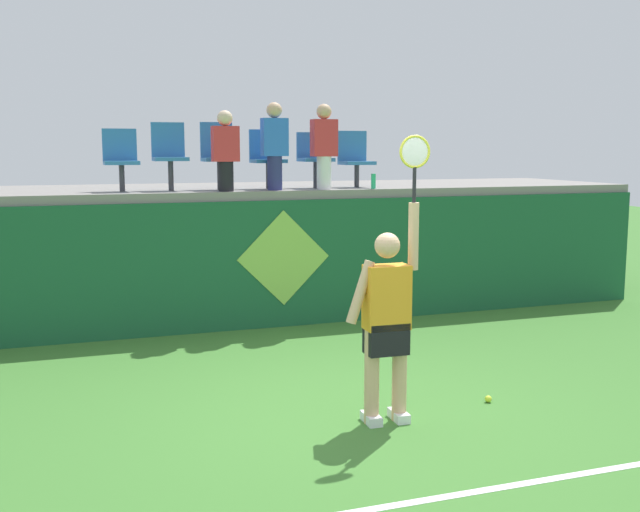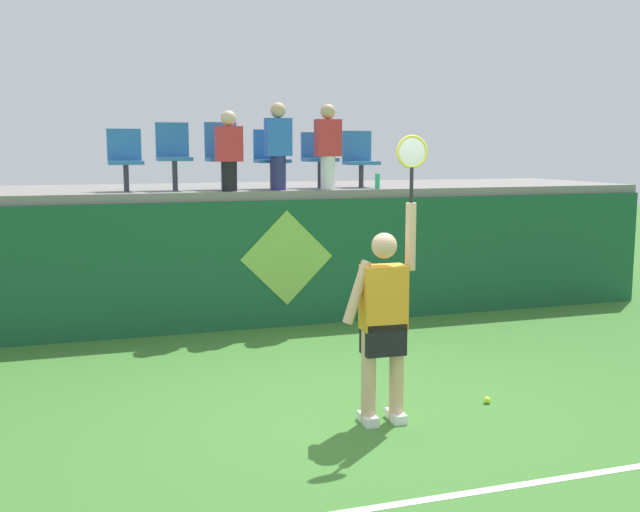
% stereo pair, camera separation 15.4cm
% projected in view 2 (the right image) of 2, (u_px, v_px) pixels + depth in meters
% --- Properties ---
extents(ground_plane, '(40.00, 40.00, 0.00)m').
position_uv_depth(ground_plane, '(354.00, 415.00, 6.79)').
color(ground_plane, '#3D752D').
extents(court_back_wall, '(11.96, 0.20, 1.70)m').
position_uv_depth(court_back_wall, '(259.00, 264.00, 10.05)').
color(court_back_wall, '#195633').
rests_on(court_back_wall, ground_plane).
extents(spectator_platform, '(11.96, 2.73, 0.12)m').
position_uv_depth(spectator_platform, '(238.00, 191.00, 11.16)').
color(spectator_platform, gray).
rests_on(spectator_platform, court_back_wall).
extents(court_baseline_stripe, '(10.77, 0.08, 0.01)m').
position_uv_depth(court_baseline_stripe, '(440.00, 497.00, 5.19)').
color(court_baseline_stripe, white).
rests_on(court_baseline_stripe, ground_plane).
extents(tennis_player, '(0.75, 0.27, 2.49)m').
position_uv_depth(tennis_player, '(384.00, 317.00, 6.50)').
color(tennis_player, white).
rests_on(tennis_player, ground_plane).
extents(tennis_ball, '(0.07, 0.07, 0.07)m').
position_uv_depth(tennis_ball, '(487.00, 400.00, 7.11)').
color(tennis_ball, '#D1E533').
rests_on(tennis_ball, ground_plane).
extents(water_bottle, '(0.07, 0.07, 0.21)m').
position_uv_depth(water_bottle, '(377.00, 181.00, 10.48)').
color(water_bottle, '#26B272').
rests_on(water_bottle, spectator_platform).
extents(stadium_chair_0, '(0.44, 0.42, 0.82)m').
position_uv_depth(stadium_chair_0, '(125.00, 157.00, 9.90)').
color(stadium_chair_0, '#38383D').
rests_on(stadium_chair_0, spectator_platform).
extents(stadium_chair_1, '(0.44, 0.42, 0.90)m').
position_uv_depth(stadium_chair_1, '(174.00, 152.00, 10.09)').
color(stadium_chair_1, '#38383D').
rests_on(stadium_chair_1, spectator_platform).
extents(stadium_chair_2, '(0.44, 0.42, 0.91)m').
position_uv_depth(stadium_chair_2, '(222.00, 153.00, 10.30)').
color(stadium_chair_2, '#38383D').
rests_on(stadium_chair_2, spectator_platform).
extents(stadium_chair_3, '(0.44, 0.42, 0.82)m').
position_uv_depth(stadium_chair_3, '(271.00, 156.00, 10.50)').
color(stadium_chair_3, '#38383D').
rests_on(stadium_chair_3, spectator_platform).
extents(stadium_chair_4, '(0.44, 0.42, 0.78)m').
position_uv_depth(stadium_chair_4, '(318.00, 156.00, 10.71)').
color(stadium_chair_4, '#38383D').
rests_on(stadium_chair_4, spectator_platform).
extents(stadium_chair_5, '(0.44, 0.42, 0.81)m').
position_uv_depth(stadium_chair_5, '(359.00, 157.00, 10.91)').
color(stadium_chair_5, '#38383D').
rests_on(stadium_chair_5, spectator_platform).
extents(spectator_0, '(0.34, 0.20, 1.05)m').
position_uv_depth(spectator_0, '(229.00, 149.00, 9.84)').
color(spectator_0, black).
rests_on(spectator_0, spectator_platform).
extents(spectator_1, '(0.34, 0.21, 1.15)m').
position_uv_depth(spectator_1, '(328.00, 145.00, 10.30)').
color(spectator_1, white).
rests_on(spectator_1, spectator_platform).
extents(spectator_2, '(0.34, 0.21, 1.16)m').
position_uv_depth(spectator_2, '(278.00, 144.00, 10.11)').
color(spectator_2, navy).
rests_on(spectator_2, spectator_platform).
extents(wall_signage_mount, '(1.27, 0.01, 1.57)m').
position_uv_depth(wall_signage_mount, '(287.00, 326.00, 10.18)').
color(wall_signage_mount, '#195633').
rests_on(wall_signage_mount, ground_plane).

